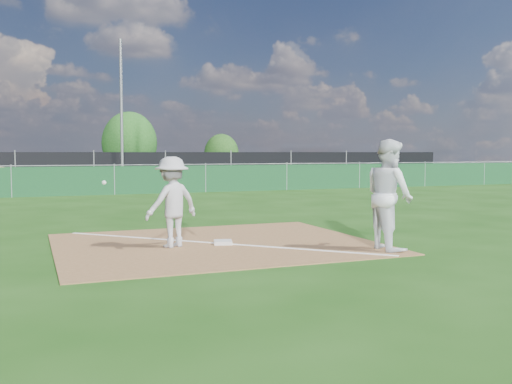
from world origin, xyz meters
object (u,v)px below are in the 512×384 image
light_pole (121,112)px  first_base (223,242)px  car_right (176,168)px  play_at_first (172,202)px  car_mid (86,167)px  tree_mid (129,143)px  tree_right (221,154)px  runner (389,195)px

light_pole → first_base: bearing=-93.7°
first_base → car_right: (5.48, 26.03, 0.68)m
play_at_first → car_mid: size_ratio=0.38×
tree_mid → tree_right: (7.26, 0.35, -0.79)m
tree_right → play_at_first: bearing=-109.9°
light_pole → runner: bearing=-86.9°
first_base → car_mid: size_ratio=0.07×
first_base → tree_right: (10.78, 32.61, 1.61)m
play_at_first → tree_right: (11.76, 32.57, 0.80)m
play_at_first → car_mid: play_at_first is taller
car_right → runner: bearing=-174.6°
tree_mid → tree_right: bearing=2.7°
car_right → tree_mid: size_ratio=1.05×
car_right → tree_right: 8.50m
light_pole → tree_right: (9.37, 10.77, -2.33)m
first_base → play_at_first: 1.27m
play_at_first → tree_mid: (4.50, 32.22, 1.59)m
car_right → tree_mid: 6.77m
light_pole → car_right: 6.69m
runner → first_base: bearing=61.8°
car_mid → tree_mid: size_ratio=1.04×
car_mid → tree_mid: bearing=-54.2°
runner → tree_mid: 33.93m
light_pole → car_right: (4.08, 4.18, -3.26)m
first_base → car_right: bearing=78.1°
first_base → runner: runner is taller
car_right → tree_right: bearing=-27.6°
first_base → car_mid: 27.11m
play_at_first → car_right: play_at_first is taller
light_pole → tree_mid: light_pole is taller
car_right → tree_right: size_ratio=1.55×
light_pole → play_at_first: bearing=-96.2°
car_mid → car_right: size_ratio=0.99×
first_base → tree_right: bearing=71.7°
light_pole → car_mid: light_pole is taller
runner → tree_right: bearing=-10.1°
light_pole → first_base: 22.24m
first_base → play_at_first: (-0.98, 0.05, 0.81)m
first_base → tree_right: tree_right is taller
first_base → tree_right: 34.39m
car_right → tree_mid: (-1.97, 6.24, 1.72)m
car_mid → car_right: (5.56, -1.07, -0.09)m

